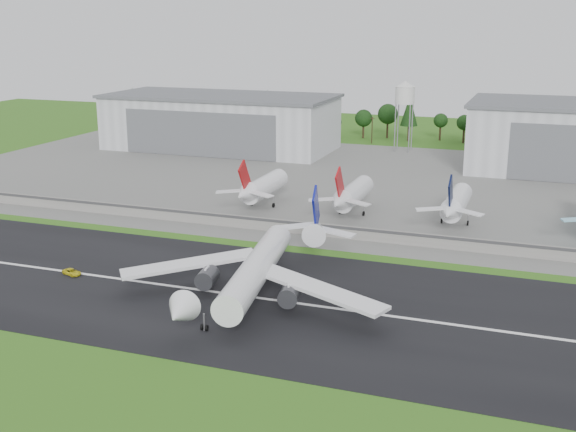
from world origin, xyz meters
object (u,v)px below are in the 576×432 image
at_px(main_airliner, 255,276).
at_px(ground_vehicle, 72,272).
at_px(parked_jet_red_a, 261,187).
at_px(parked_jet_red_b, 351,195).
at_px(parked_jet_navy, 455,204).

xyz_separation_m(main_airliner, ground_vehicle, (-43.01, -0.93, -4.14)).
xyz_separation_m(parked_jet_red_a, parked_jet_red_b, (27.41, -0.00, -0.03)).
height_order(main_airliner, parked_jet_red_b, main_airliner).
bearing_deg(parked_jet_navy, ground_vehicle, -137.24).
height_order(parked_jet_red_a, parked_jet_red_b, parked_jet_red_a).
distance_m(parked_jet_red_a, parked_jet_navy, 56.38).
xyz_separation_m(main_airliner, parked_jet_navy, (30.45, 66.99, 1.28)).
height_order(main_airliner, parked_jet_red_a, main_airliner).
xyz_separation_m(main_airliner, parked_jet_red_a, (-25.93, 67.00, 1.35)).
xyz_separation_m(ground_vehicle, parked_jet_navy, (73.46, 67.93, 5.42)).
xyz_separation_m(ground_vehicle, parked_jet_red_b, (44.49, 67.93, 5.46)).
xyz_separation_m(parked_jet_red_b, parked_jet_navy, (28.97, -0.01, -0.04)).
bearing_deg(parked_jet_red_a, main_airliner, -68.85).
bearing_deg(parked_jet_red_b, parked_jet_navy, -0.01).
bearing_deg(ground_vehicle, parked_jet_red_a, 3.70).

